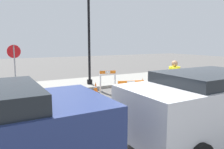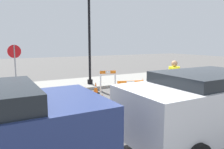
{
  "view_description": "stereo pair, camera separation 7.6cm",
  "coord_description": "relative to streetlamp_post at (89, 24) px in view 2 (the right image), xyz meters",
  "views": [
    {
      "loc": [
        -4.57,
        -5.47,
        2.4
      ],
      "look_at": [
        0.05,
        2.76,
        1.0
      ],
      "focal_mm": 35.0,
      "sensor_mm": 36.0,
      "label": 1
    },
    {
      "loc": [
        -4.5,
        -5.51,
        2.4
      ],
      "look_at": [
        0.05,
        2.76,
        1.0
      ],
      "focal_mm": 35.0,
      "sensor_mm": 36.0,
      "label": 2
    }
  ],
  "objects": [
    {
      "name": "traffic_cone_4",
      "position": [
        0.96,
        -2.09,
        -3.1
      ],
      "size": [
        0.3,
        0.3,
        0.54
      ],
      "color": "black",
      "rests_on": "ground_plane"
    },
    {
      "name": "traffic_cone_1",
      "position": [
        -1.5,
        -3.03,
        -3.02
      ],
      "size": [
        0.3,
        0.3,
        0.7
      ],
      "color": "black",
      "rests_on": "ground_plane"
    },
    {
      "name": "ground_plane",
      "position": [
        -0.12,
        -5.36,
        -3.36
      ],
      "size": [
        60.0,
        60.0,
        0.0
      ],
      "primitive_type": "plane",
      "color": "#565451"
    },
    {
      "name": "traffic_cone_2",
      "position": [
        -1.09,
        -3.7,
        -3.13
      ],
      "size": [
        0.3,
        0.3,
        0.49
      ],
      "color": "black",
      "rests_on": "ground_plane"
    },
    {
      "name": "traffic_cone_3",
      "position": [
        -0.41,
        -1.63,
        -3.1
      ],
      "size": [
        0.3,
        0.3,
        0.54
      ],
      "color": "black",
      "rests_on": "ground_plane"
    },
    {
      "name": "barricade_0",
      "position": [
        0.28,
        -1.56,
        -2.81
      ],
      "size": [
        0.79,
        0.36,
        1.03
      ],
      "rotation": [
        0.0,
        0.0,
        2.84
      ],
      "color": "white",
      "rests_on": "ground_plane"
    },
    {
      "name": "stop_sign",
      "position": [
        -3.71,
        -0.06,
        -1.78
      ],
      "size": [
        0.59,
        0.15,
        2.15
      ],
      "rotation": [
        0.0,
        0.0,
        3.35
      ],
      "color": "gray",
      "rests_on": "sidewalk_slab"
    },
    {
      "name": "streetlamp_post",
      "position": [
        0.0,
        0.0,
        0.0
      ],
      "size": [
        0.44,
        0.44,
        5.0
      ],
      "color": "black",
      "rests_on": "sidewalk_slab"
    },
    {
      "name": "parked_car_1",
      "position": [
        -0.11,
        -7.47,
        -2.4
      ],
      "size": [
        4.39,
        1.99,
        1.7
      ],
      "color": "silver",
      "rests_on": "ground_plane"
    },
    {
      "name": "barricade_1",
      "position": [
        -0.45,
        -4.64,
        -2.77
      ],
      "size": [
        0.93,
        0.41,
        1.08
      ],
      "rotation": [
        0.0,
        0.0,
        5.97
      ],
      "color": "white",
      "rests_on": "ground_plane"
    },
    {
      "name": "traffic_cone_5",
      "position": [
        1.54,
        -2.7,
        -3.0
      ],
      "size": [
        0.3,
        0.3,
        0.74
      ],
      "color": "black",
      "rests_on": "ground_plane"
    },
    {
      "name": "person_worker",
      "position": [
        1.02,
        -5.21,
        -2.43
      ],
      "size": [
        0.53,
        0.53,
        1.76
      ],
      "rotation": [
        0.0,
        0.0,
        2.05
      ],
      "color": "#33333D",
      "rests_on": "ground_plane"
    },
    {
      "name": "traffic_cone_0",
      "position": [
        1.38,
        -2.34,
        -3.11
      ],
      "size": [
        0.3,
        0.3,
        0.53
      ],
      "color": "black",
      "rests_on": "ground_plane"
    },
    {
      "name": "sidewalk_slab",
      "position": [
        -0.12,
        0.67,
        -3.29
      ],
      "size": [
        18.0,
        3.07,
        0.14
      ],
      "color": "gray",
      "rests_on": "ground_plane"
    }
  ]
}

